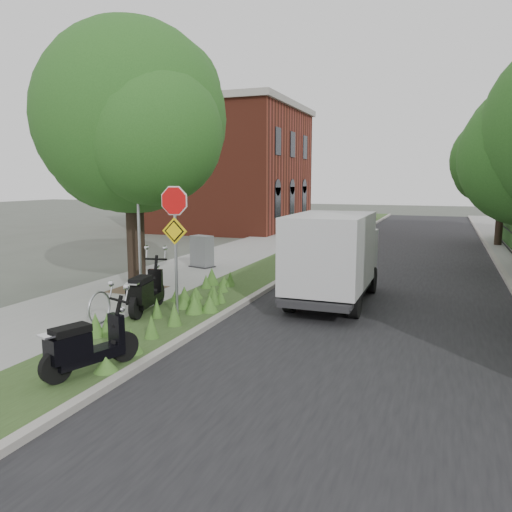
{
  "coord_description": "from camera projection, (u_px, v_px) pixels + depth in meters",
  "views": [
    {
      "loc": [
        4.45,
        -9.52,
        3.34
      ],
      "look_at": [
        -0.29,
        2.98,
        1.3
      ],
      "focal_mm": 35.0,
      "sensor_mm": 36.0,
      "label": 1
    }
  ],
  "objects": [
    {
      "name": "ground",
      "position": [
        220.0,
        335.0,
        10.86
      ],
      "size": [
        120.0,
        120.0,
        0.0
      ],
      "primitive_type": "plane",
      "color": "#4C5147",
      "rests_on": "ground"
    },
    {
      "name": "sidewalk_near",
      "position": [
        228.0,
        257.0,
        21.58
      ],
      "size": [
        3.5,
        60.0,
        0.12
      ],
      "primitive_type": "cube",
      "color": "gray",
      "rests_on": "ground"
    },
    {
      "name": "verge",
      "position": [
        289.0,
        260.0,
        20.62
      ],
      "size": [
        2.0,
        60.0,
        0.12
      ],
      "primitive_type": "cube",
      "color": "#2F411C",
      "rests_on": "ground"
    },
    {
      "name": "kerb_near",
      "position": [
        312.0,
        261.0,
        20.27
      ],
      "size": [
        0.2,
        60.0,
        0.13
      ],
      "primitive_type": "cube",
      "color": "#9E9991",
      "rests_on": "ground"
    },
    {
      "name": "road",
      "position": [
        402.0,
        268.0,
        19.05
      ],
      "size": [
        7.0,
        60.0,
        0.01
      ],
      "primitive_type": "cube",
      "color": "black",
      "rests_on": "ground"
    },
    {
      "name": "kerb_far",
      "position": [
        503.0,
        273.0,
        17.81
      ],
      "size": [
        0.2,
        60.0,
        0.13
      ],
      "primitive_type": "cube",
      "color": "#9E9991",
      "rests_on": "ground"
    },
    {
      "name": "street_tree_main",
      "position": [
        131.0,
        128.0,
        14.21
      ],
      "size": [
        6.21,
        5.54,
        7.66
      ],
      "color": "black",
      "rests_on": "ground"
    },
    {
      "name": "bare_post",
      "position": [
        139.0,
        226.0,
        13.33
      ],
      "size": [
        0.08,
        0.08,
        4.0
      ],
      "color": "#A5A8AD",
      "rests_on": "ground"
    },
    {
      "name": "bike_hoop",
      "position": [
        99.0,
        308.0,
        11.18
      ],
      "size": [
        0.06,
        0.78,
        0.77
      ],
      "color": "#A5A8AD",
      "rests_on": "ground"
    },
    {
      "name": "sign_assembly",
      "position": [
        175.0,
        224.0,
        11.54
      ],
      "size": [
        0.94,
        0.08,
        3.22
      ],
      "color": "#A5A8AD",
      "rests_on": "ground"
    },
    {
      "name": "brick_building",
      "position": [
        229.0,
        167.0,
        33.89
      ],
      "size": [
        9.4,
        10.4,
        8.3
      ],
      "color": "maroon",
      "rests_on": "ground"
    },
    {
      "name": "far_tree_c",
      "position": [
        502.0,
        167.0,
        24.51
      ],
      "size": [
        4.37,
        3.89,
        5.93
      ],
      "color": "black",
      "rests_on": "ground"
    },
    {
      "name": "scooter_near",
      "position": [
        144.0,
        295.0,
        12.05
      ],
      "size": [
        0.64,
        1.97,
        0.94
      ],
      "color": "black",
      "rests_on": "ground"
    },
    {
      "name": "scooter_far",
      "position": [
        81.0,
        351.0,
        8.25
      ],
      "size": [
        0.78,
        1.78,
        0.88
      ],
      "color": "black",
      "rests_on": "ground"
    },
    {
      "name": "box_truck",
      "position": [
        333.0,
        254.0,
        13.42
      ],
      "size": [
        1.9,
        4.65,
        2.1
      ],
      "color": "#262628",
      "rests_on": "ground"
    },
    {
      "name": "utility_cabinet",
      "position": [
        202.0,
        252.0,
        18.58
      ],
      "size": [
        1.02,
        0.83,
        1.18
      ],
      "color": "#262628",
      "rests_on": "ground"
    }
  ]
}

